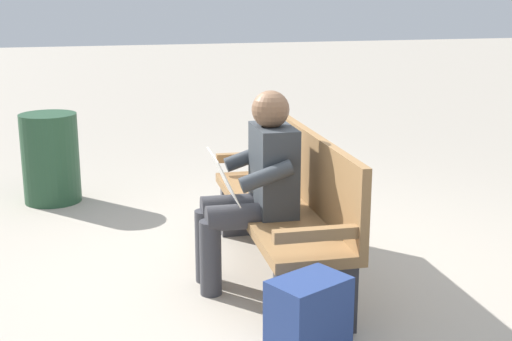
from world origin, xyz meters
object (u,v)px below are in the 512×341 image
Objects in this scene: person_seated at (255,184)px; backpack at (307,328)px; trash_bin at (51,158)px; bench_near at (289,205)px.

person_seated is 2.47× the size of backpack.
backpack is (-1.08, 0.04, -0.39)m from person_seated.
trash_bin is at bearing 19.98° from backpack.
backpack is 0.63× the size of trash_bin.
backpack is 3.40m from trash_bin.
person_seated is 2.45m from trash_bin.
bench_near is 2.50m from trash_bin.
bench_near is 3.82× the size of backpack.
bench_near is at bearing -69.77° from person_seated.
bench_near reaches higher than backpack.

